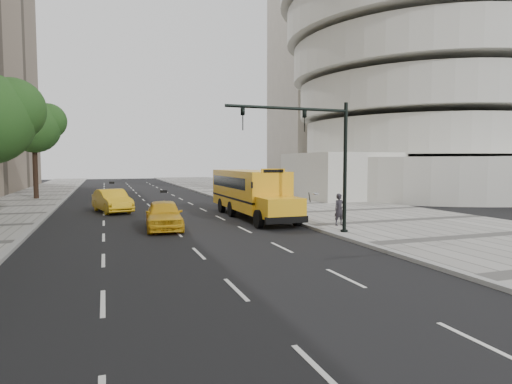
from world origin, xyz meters
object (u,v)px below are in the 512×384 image
object	(u,v)px
taxi_near	(164,215)
pedestrian	(339,210)
school_bus	(249,190)
taxi_far	(112,201)
tree_c	(35,127)
traffic_signal	(319,151)

from	to	relation	value
taxi_near	pedestrian	world-z (taller)	pedestrian
school_bus	pedestrian	bearing A→B (deg)	-64.90
taxi_far	pedestrian	world-z (taller)	pedestrian
tree_c	pedestrian	xyz separation A→B (m)	(17.88, -24.66, -5.85)
taxi_near	traffic_signal	xyz separation A→B (m)	(6.67, -4.69, 3.31)
tree_c	taxi_near	xyz separation A→B (m)	(8.93, -21.91, -6.08)
traffic_signal	taxi_far	bearing A→B (deg)	123.44
school_bus	traffic_signal	size ratio (longest dim) A/B	1.81
pedestrian	traffic_signal	xyz separation A→B (m)	(-2.28, -1.94, 3.08)
school_bus	traffic_signal	bearing A→B (deg)	-85.22
taxi_far	traffic_signal	size ratio (longest dim) A/B	0.77
pedestrian	school_bus	bearing A→B (deg)	109.76
taxi_near	traffic_signal	size ratio (longest dim) A/B	0.72
pedestrian	tree_c	bearing A→B (deg)	120.61
tree_c	taxi_near	distance (m)	24.43
traffic_signal	taxi_near	bearing A→B (deg)	144.91
taxi_near	traffic_signal	bearing A→B (deg)	-30.47
school_bus	traffic_signal	xyz separation A→B (m)	(0.69, -8.27, 2.33)
tree_c	pedestrian	distance (m)	31.01
tree_c	taxi_far	distance (m)	15.56
taxi_far	traffic_signal	xyz separation A→B (m)	(9.12, -13.80, 3.28)
taxi_near	traffic_signal	world-z (taller)	traffic_signal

